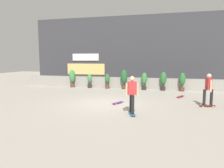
% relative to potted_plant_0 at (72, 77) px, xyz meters
% --- Properties ---
extents(ground_plane, '(48.00, 48.00, 0.00)m').
position_rel_potted_plant_0_xyz_m(ground_plane, '(4.56, -5.55, -0.88)').
color(ground_plane, '#A8A093').
extents(planter_wall, '(18.00, 0.40, 0.90)m').
position_rel_potted_plant_0_xyz_m(planter_wall, '(4.56, 0.45, -0.43)').
color(planter_wall, gray).
rests_on(planter_wall, ground).
extents(building_backdrop, '(20.00, 2.08, 6.50)m').
position_rel_potted_plant_0_xyz_m(building_backdrop, '(4.55, 4.45, 2.36)').
color(building_backdrop, '#38383D').
rests_on(building_backdrop, ground).
extents(potted_plant_0, '(0.52, 0.52, 1.52)m').
position_rel_potted_plant_0_xyz_m(potted_plant_0, '(0.00, 0.00, 0.00)').
color(potted_plant_0, brown).
rests_on(potted_plant_0, ground).
extents(potted_plant_1, '(0.36, 0.36, 1.18)m').
position_rel_potted_plant_0_xyz_m(potted_plant_1, '(1.58, 0.00, -0.27)').
color(potted_plant_1, '#2D2823').
rests_on(potted_plant_1, ground).
extents(potted_plant_2, '(0.38, 0.38, 1.23)m').
position_rel_potted_plant_0_xyz_m(potted_plant_2, '(3.13, 0.00, -0.22)').
color(potted_plant_2, brown).
rests_on(potted_plant_2, ground).
extents(potted_plant_3, '(0.55, 0.55, 1.58)m').
position_rel_potted_plant_0_xyz_m(potted_plant_3, '(4.53, 0.00, 0.04)').
color(potted_plant_3, brown).
rests_on(potted_plant_3, ground).
extents(potted_plant_4, '(0.44, 0.44, 1.36)m').
position_rel_potted_plant_0_xyz_m(potted_plant_4, '(6.14, 0.00, -0.12)').
color(potted_plant_4, '#2D2823').
rests_on(potted_plant_4, ground).
extents(potted_plant_5, '(0.48, 0.48, 1.44)m').
position_rel_potted_plant_0_xyz_m(potted_plant_5, '(7.60, 0.00, -0.06)').
color(potted_plant_5, '#2D2823').
rests_on(potted_plant_5, ground).
extents(potted_plant_6, '(0.47, 0.47, 1.40)m').
position_rel_potted_plant_0_xyz_m(potted_plant_6, '(8.98, 0.00, -0.08)').
color(potted_plant_6, brown).
rests_on(potted_plant_6, ground).
extents(skater_by_wall_right, '(0.82, 0.54, 1.70)m').
position_rel_potted_plant_0_xyz_m(skater_by_wall_right, '(9.81, -5.00, 0.06)').
color(skater_by_wall_right, maroon).
rests_on(skater_by_wall_right, ground).
extents(skater_foreground, '(0.53, 0.82, 1.70)m').
position_rel_potted_plant_0_xyz_m(skater_foreground, '(6.30, -7.40, 0.06)').
color(skater_foreground, '#266699').
rests_on(skater_foreground, ground).
extents(skateboard_near_camera, '(0.55, 0.80, 0.08)m').
position_rel_potted_plant_0_xyz_m(skateboard_near_camera, '(8.69, -2.64, -0.82)').
color(skateboard_near_camera, maroon).
rests_on(skateboard_near_camera, ground).
extents(skateboard_aside, '(0.54, 0.80, 0.08)m').
position_rel_potted_plant_0_xyz_m(skateboard_aside, '(5.23, -5.40, -0.82)').
color(skateboard_aside, '#72338C').
rests_on(skateboard_aside, ground).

